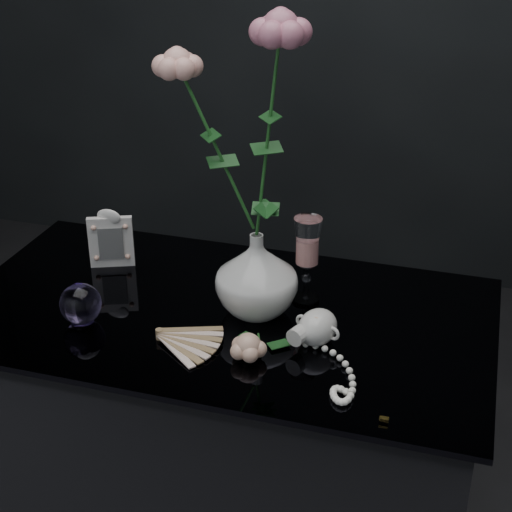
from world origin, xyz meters
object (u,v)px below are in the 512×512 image
(wine_glass, at_px, (307,260))
(picture_frame, at_px, (111,238))
(paperweight, at_px, (81,304))
(pearl_jar, at_px, (317,326))
(vase, at_px, (257,274))
(loose_rose, at_px, (248,346))

(wine_glass, relative_size, picture_frame, 1.35)
(paperweight, bearing_deg, pearl_jar, 7.78)
(vase, relative_size, wine_glass, 0.92)
(picture_frame, bearing_deg, wine_glass, -25.94)
(vase, height_order, pearl_jar, vase)
(pearl_jar, bearing_deg, paperweight, -151.33)
(vase, relative_size, picture_frame, 1.25)
(picture_frame, relative_size, loose_rose, 0.92)
(vase, xyz_separation_m, pearl_jar, (0.14, -0.07, -0.05))
(loose_rose, relative_size, pearl_jar, 0.60)
(wine_glass, xyz_separation_m, pearl_jar, (0.06, -0.14, -0.06))
(wine_glass, distance_m, picture_frame, 0.44)
(wine_glass, xyz_separation_m, loose_rose, (-0.05, -0.23, -0.07))
(wine_glass, relative_size, loose_rose, 1.25)
(picture_frame, distance_m, pearl_jar, 0.52)
(loose_rose, bearing_deg, paperweight, 164.97)
(wine_glass, relative_size, paperweight, 2.26)
(paperweight, xyz_separation_m, pearl_jar, (0.45, 0.06, -0.01))
(paperweight, height_order, loose_rose, paperweight)
(picture_frame, bearing_deg, loose_rose, -55.85)
(vase, distance_m, picture_frame, 0.37)
(picture_frame, xyz_separation_m, pearl_jar, (0.49, -0.17, -0.03))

